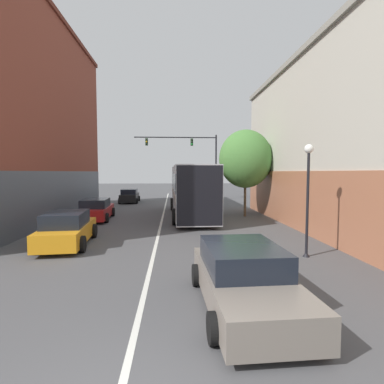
{
  "coord_description": "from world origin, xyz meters",
  "views": [
    {
      "loc": [
        0.77,
        -3.26,
        3.14
      ],
      "look_at": [
        1.98,
        16.27,
        1.84
      ],
      "focal_mm": 28.0,
      "sensor_mm": 36.0,
      "label": 1
    }
  ],
  "objects_px": {
    "parked_car_left_far": "(96,210)",
    "traffic_signal_gantry": "(193,153)",
    "street_lamp": "(308,190)",
    "hatchback_foreground": "(244,278)",
    "parked_car_left_mid": "(67,229)",
    "street_tree_near": "(245,159)",
    "bus": "(191,188)",
    "parked_car_left_near": "(130,196)"
  },
  "relations": [
    {
      "from": "parked_car_left_far",
      "to": "traffic_signal_gantry",
      "type": "distance_m",
      "value": 16.43
    },
    {
      "from": "traffic_signal_gantry",
      "to": "street_lamp",
      "type": "height_order",
      "value": "traffic_signal_gantry"
    },
    {
      "from": "hatchback_foreground",
      "to": "parked_car_left_mid",
      "type": "height_order",
      "value": "parked_car_left_mid"
    },
    {
      "from": "street_tree_near",
      "to": "hatchback_foreground",
      "type": "bearing_deg",
      "value": -103.67
    },
    {
      "from": "parked_car_left_mid",
      "to": "traffic_signal_gantry",
      "type": "distance_m",
      "value": 22.49
    },
    {
      "from": "traffic_signal_gantry",
      "to": "street_lamp",
      "type": "bearing_deg",
      "value": -83.3
    },
    {
      "from": "bus",
      "to": "traffic_signal_gantry",
      "type": "distance_m",
      "value": 13.21
    },
    {
      "from": "street_tree_near",
      "to": "parked_car_left_near",
      "type": "bearing_deg",
      "value": 132.74
    },
    {
      "from": "parked_car_left_far",
      "to": "traffic_signal_gantry",
      "type": "height_order",
      "value": "traffic_signal_gantry"
    },
    {
      "from": "parked_car_left_far",
      "to": "street_lamp",
      "type": "xyz_separation_m",
      "value": [
        10.04,
        -9.33,
        1.83
      ]
    },
    {
      "from": "hatchback_foreground",
      "to": "parked_car_left_near",
      "type": "relative_size",
      "value": 1.1
    },
    {
      "from": "bus",
      "to": "hatchback_foreground",
      "type": "distance_m",
      "value": 14.48
    },
    {
      "from": "parked_car_left_near",
      "to": "traffic_signal_gantry",
      "type": "relative_size",
      "value": 0.46
    },
    {
      "from": "bus",
      "to": "street_tree_near",
      "type": "relative_size",
      "value": 1.83
    },
    {
      "from": "parked_car_left_near",
      "to": "parked_car_left_far",
      "type": "relative_size",
      "value": 0.93
    },
    {
      "from": "hatchback_foreground",
      "to": "parked_car_left_near",
      "type": "bearing_deg",
      "value": 12.07
    },
    {
      "from": "hatchback_foreground",
      "to": "traffic_signal_gantry",
      "type": "height_order",
      "value": "traffic_signal_gantry"
    },
    {
      "from": "parked_car_left_mid",
      "to": "street_lamp",
      "type": "height_order",
      "value": "street_lamp"
    },
    {
      "from": "bus",
      "to": "parked_car_left_far",
      "type": "bearing_deg",
      "value": 99.42
    },
    {
      "from": "parked_car_left_far",
      "to": "street_tree_near",
      "type": "bearing_deg",
      "value": -88.5
    },
    {
      "from": "traffic_signal_gantry",
      "to": "hatchback_foreground",
      "type": "bearing_deg",
      "value": -91.16
    },
    {
      "from": "parked_car_left_far",
      "to": "street_lamp",
      "type": "bearing_deg",
      "value": -136.15
    },
    {
      "from": "bus",
      "to": "parked_car_left_near",
      "type": "distance_m",
      "value": 11.68
    },
    {
      "from": "hatchback_foreground",
      "to": "parked_car_left_near",
      "type": "height_order",
      "value": "hatchback_foreground"
    },
    {
      "from": "parked_car_left_near",
      "to": "street_lamp",
      "type": "xyz_separation_m",
      "value": [
        9.47,
        -20.57,
        1.83
      ]
    },
    {
      "from": "parked_car_left_mid",
      "to": "street_tree_near",
      "type": "distance_m",
      "value": 12.86
    },
    {
      "from": "parked_car_left_mid",
      "to": "street_lamp",
      "type": "distance_m",
      "value": 9.93
    },
    {
      "from": "traffic_signal_gantry",
      "to": "street_tree_near",
      "type": "xyz_separation_m",
      "value": [
        2.87,
        -13.11,
        -1.27
      ]
    },
    {
      "from": "parked_car_left_far",
      "to": "street_tree_near",
      "type": "relative_size",
      "value": 0.75
    },
    {
      "from": "parked_car_left_mid",
      "to": "street_tree_near",
      "type": "height_order",
      "value": "street_tree_near"
    },
    {
      "from": "bus",
      "to": "street_lamp",
      "type": "xyz_separation_m",
      "value": [
        3.66,
        -10.53,
        0.49
      ]
    },
    {
      "from": "bus",
      "to": "parked_car_left_mid",
      "type": "xyz_separation_m",
      "value": [
        -5.82,
        -8.19,
        -1.31
      ]
    },
    {
      "from": "bus",
      "to": "hatchback_foreground",
      "type": "relative_size",
      "value": 2.41
    },
    {
      "from": "traffic_signal_gantry",
      "to": "parked_car_left_near",
      "type": "bearing_deg",
      "value": -158.08
    },
    {
      "from": "bus",
      "to": "street_tree_near",
      "type": "xyz_separation_m",
      "value": [
        3.8,
        -0.36,
        2.07
      ]
    },
    {
      "from": "parked_car_left_mid",
      "to": "traffic_signal_gantry",
      "type": "height_order",
      "value": "traffic_signal_gantry"
    },
    {
      "from": "traffic_signal_gantry",
      "to": "street_tree_near",
      "type": "height_order",
      "value": "traffic_signal_gantry"
    },
    {
      "from": "street_lamp",
      "to": "street_tree_near",
      "type": "height_order",
      "value": "street_tree_near"
    },
    {
      "from": "parked_car_left_near",
      "to": "street_lamp",
      "type": "distance_m",
      "value": 22.72
    },
    {
      "from": "hatchback_foreground",
      "to": "traffic_signal_gantry",
      "type": "bearing_deg",
      "value": -3.28
    },
    {
      "from": "bus",
      "to": "parked_car_left_mid",
      "type": "height_order",
      "value": "bus"
    },
    {
      "from": "parked_car_left_near",
      "to": "street_tree_near",
      "type": "distance_m",
      "value": 14.56
    }
  ]
}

